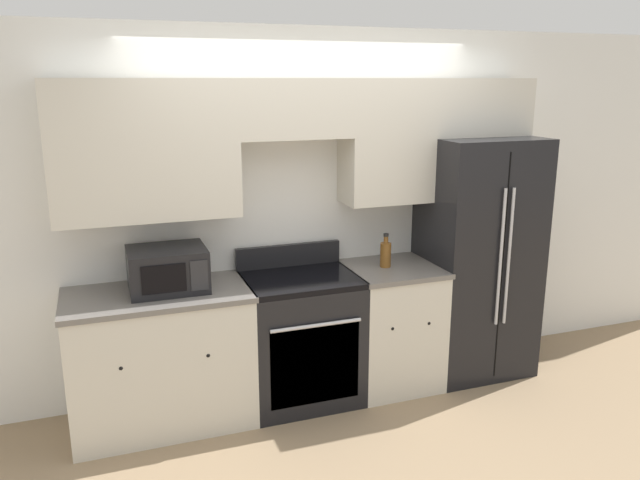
% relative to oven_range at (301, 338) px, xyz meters
% --- Properties ---
extents(ground_plane, '(12.00, 12.00, 0.00)m').
position_rel_oven_range_xyz_m(ground_plane, '(0.14, -0.31, -0.46)').
color(ground_plane, '#937A5B').
extents(wall_back, '(8.00, 0.39, 2.60)m').
position_rel_oven_range_xyz_m(wall_back, '(0.15, 0.27, 1.05)').
color(wall_back, white).
rests_on(wall_back, ground_plane).
extents(lower_cabinets_left, '(1.18, 0.64, 0.92)m').
position_rel_oven_range_xyz_m(lower_cabinets_left, '(-0.97, -0.00, -0.00)').
color(lower_cabinets_left, beige).
rests_on(lower_cabinets_left, ground_plane).
extents(lower_cabinets_right, '(0.66, 0.64, 0.92)m').
position_rel_oven_range_xyz_m(lower_cabinets_right, '(0.71, -0.00, -0.00)').
color(lower_cabinets_right, beige).
rests_on(lower_cabinets_right, ground_plane).
extents(oven_range, '(0.78, 0.65, 1.08)m').
position_rel_oven_range_xyz_m(oven_range, '(0.00, 0.00, 0.00)').
color(oven_range, black).
rests_on(oven_range, ground_plane).
extents(refrigerator, '(0.81, 0.74, 1.83)m').
position_rel_oven_range_xyz_m(refrigerator, '(1.43, 0.04, 0.45)').
color(refrigerator, black).
rests_on(refrigerator, ground_plane).
extents(microwave, '(0.49, 0.41, 0.28)m').
position_rel_oven_range_xyz_m(microwave, '(-0.89, 0.03, 0.59)').
color(microwave, black).
rests_on(microwave, lower_cabinets_left).
extents(bottle, '(0.08, 0.08, 0.25)m').
position_rel_oven_range_xyz_m(bottle, '(0.66, 0.02, 0.55)').
color(bottle, brown).
rests_on(bottle, lower_cabinets_right).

